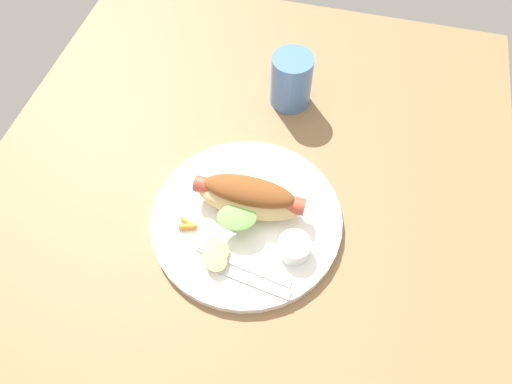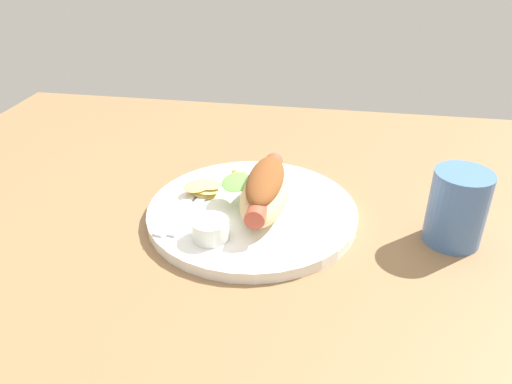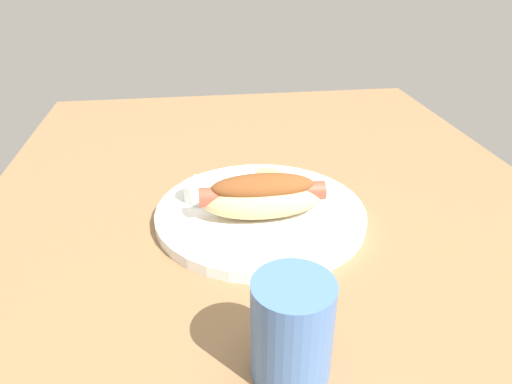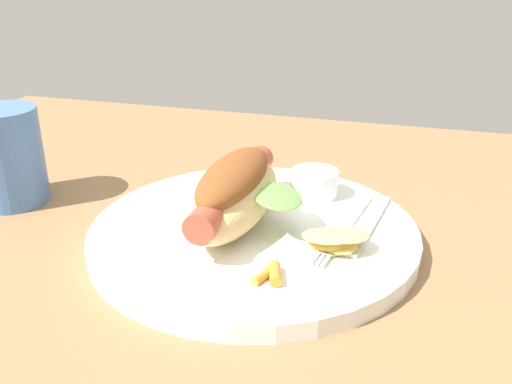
% 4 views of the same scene
% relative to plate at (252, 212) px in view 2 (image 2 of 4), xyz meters
% --- Properties ---
extents(ground_plane, '(1.20, 0.90, 0.02)m').
position_rel_plate_xyz_m(ground_plane, '(-0.02, 0.02, -0.02)').
color(ground_plane, olive).
extents(plate, '(0.30, 0.30, 0.02)m').
position_rel_plate_xyz_m(plate, '(0.00, 0.00, 0.00)').
color(plate, white).
rests_on(plate, ground_plane).
extents(hot_dog, '(0.10, 0.18, 0.06)m').
position_rel_plate_xyz_m(hot_dog, '(0.02, -0.00, 0.04)').
color(hot_dog, '#DBB77A').
rests_on(hot_dog, plate).
extents(sauce_ramekin, '(0.05, 0.05, 0.03)m').
position_rel_plate_xyz_m(sauce_ramekin, '(-0.04, -0.09, 0.02)').
color(sauce_ramekin, white).
rests_on(sauce_ramekin, plate).
extents(fork, '(0.04, 0.15, 0.00)m').
position_rel_plate_xyz_m(fork, '(-0.08, -0.02, 0.01)').
color(fork, silver).
rests_on(fork, plate).
extents(knife, '(0.03, 0.13, 0.00)m').
position_rel_plate_xyz_m(knife, '(-0.10, -0.03, 0.01)').
color(knife, silver).
rests_on(knife, plate).
extents(chips_pile, '(0.07, 0.06, 0.02)m').
position_rel_plate_xyz_m(chips_pile, '(-0.08, 0.03, 0.02)').
color(chips_pile, '#E9CD6B').
rests_on(chips_pile, plate).
extents(carrot_garnish, '(0.02, 0.03, 0.01)m').
position_rel_plate_xyz_m(carrot_garnish, '(-0.04, 0.08, 0.01)').
color(carrot_garnish, orange).
rests_on(carrot_garnish, plate).
extents(drinking_cup, '(0.08, 0.08, 0.10)m').
position_rel_plate_xyz_m(drinking_cup, '(0.28, -0.01, 0.04)').
color(drinking_cup, '#4770B2').
rests_on(drinking_cup, ground_plane).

